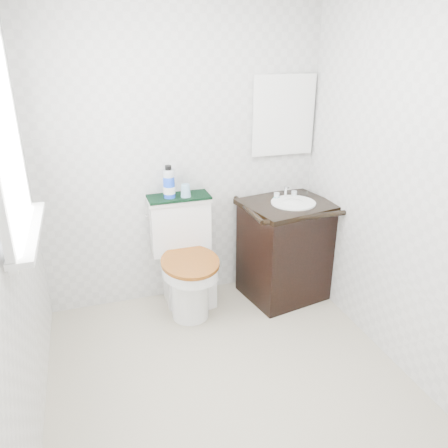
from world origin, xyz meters
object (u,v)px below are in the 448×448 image
toilet (185,264)px  trash_bin (204,291)px  mouthwash_bottle (169,183)px  vanity (286,247)px  cup (186,191)px

toilet → trash_bin: size_ratio=3.21×
mouthwash_bottle → vanity: bearing=-10.7°
toilet → trash_bin: bearing=-21.9°
toilet → vanity: 0.83m
trash_bin → vanity: bearing=-0.5°
toilet → mouthwash_bottle: mouthwash_bottle is taller
trash_bin → mouthwash_bottle: mouthwash_bottle is taller
vanity → cup: size_ratio=9.51×
toilet → cup: 0.58m
vanity → trash_bin: 0.76m
toilet → cup: cup is taller
toilet → mouthwash_bottle: (-0.07, 0.11, 0.63)m
toilet → mouthwash_bottle: 0.64m
toilet → mouthwash_bottle: bearing=123.3°
toilet → trash_bin: (0.13, -0.05, -0.24)m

